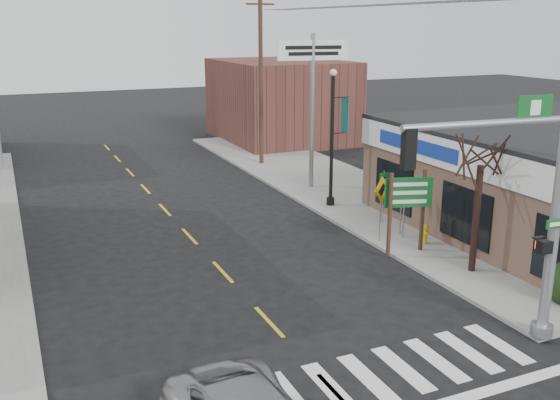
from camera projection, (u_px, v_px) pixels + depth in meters
name	position (u px, v px, depth m)	size (l,w,h in m)	color
ground	(339.00, 397.00, 14.02)	(140.00, 140.00, 0.00)	black
sidewalk_right	(371.00, 203.00, 28.95)	(6.00, 38.00, 0.13)	slate
center_line	(223.00, 272.00, 21.05)	(0.12, 56.00, 0.01)	gold
crosswalk	(330.00, 387.00, 14.37)	(11.00, 2.20, 0.01)	silver
bldg_distant_right	(281.00, 101.00, 44.32)	(8.00, 10.00, 5.60)	#542D26
traffic_signal_pole	(536.00, 201.00, 15.20)	(5.02, 0.38, 6.35)	#919399
guide_sign	(408.00, 201.00, 21.92)	(1.72, 0.14, 3.01)	#432A1F
fire_hydrant	(425.00, 233.00, 23.33)	(0.24, 0.24, 0.75)	gold
ped_crossing_sign	(381.00, 197.00, 23.20)	(0.98, 0.07, 2.51)	gray
lamp_post	(333.00, 128.00, 27.48)	(0.79, 0.62, 6.08)	black
dance_center_sign	(313.00, 74.00, 30.07)	(3.54, 0.22, 7.53)	gray
bare_tree	(483.00, 145.00, 19.70)	(2.70, 2.70, 5.39)	black
shrub_back	(428.00, 214.00, 25.66)	(1.07, 1.07, 0.80)	black
utility_pole_far	(261.00, 78.00, 35.55)	(1.67, 0.25, 9.62)	#47351D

